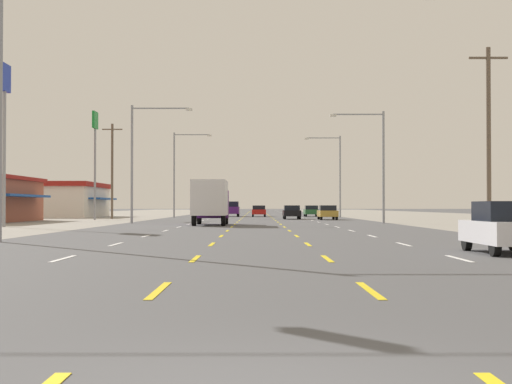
% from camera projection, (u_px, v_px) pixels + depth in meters
% --- Properties ---
extents(ground_plane, '(572.00, 572.00, 0.00)m').
position_uv_depth(ground_plane, '(256.00, 221.00, 71.51)').
color(ground_plane, '#4C4C4F').
extents(lane_markings, '(10.64, 227.60, 0.01)m').
position_uv_depth(lane_markings, '(255.00, 216.00, 110.00)').
color(lane_markings, white).
rests_on(lane_markings, ground).
extents(signal_span_wire, '(25.44, 0.53, 8.90)m').
position_uv_depth(signal_span_wire, '(253.00, 34.00, 17.37)').
color(signal_span_wire, brown).
rests_on(signal_span_wire, ground).
extents(hatchback_far_right_nearest, '(1.72, 3.90, 1.54)m').
position_uv_depth(hatchback_far_right_nearest, '(504.00, 227.00, 22.26)').
color(hatchback_far_right_nearest, silver).
rests_on(hatchback_far_right_nearest, ground).
extents(box_truck_inner_left_near, '(2.40, 7.20, 3.23)m').
position_uv_depth(box_truck_inner_left_near, '(209.00, 200.00, 55.13)').
color(box_truck_inner_left_near, '#4C196B').
rests_on(box_truck_inner_left_near, ground).
extents(sedan_far_right_mid, '(1.80, 4.50, 1.46)m').
position_uv_depth(sedan_far_right_mid, '(326.00, 212.00, 76.89)').
color(sedan_far_right_mid, '#B28C33').
rests_on(sedan_far_right_mid, ground).
extents(sedan_inner_right_midfar, '(1.80, 4.50, 1.46)m').
position_uv_depth(sedan_inner_right_midfar, '(290.00, 212.00, 80.24)').
color(sedan_inner_right_midfar, black).
rests_on(sedan_inner_right_midfar, ground).
extents(sedan_center_turn_far, '(1.80, 4.50, 1.46)m').
position_uv_depth(sedan_center_turn_far, '(257.00, 211.00, 98.23)').
color(sedan_center_turn_far, red).
rests_on(sedan_center_turn_far, ground).
extents(sedan_far_right_farther, '(1.80, 4.50, 1.46)m').
position_uv_depth(sedan_far_right_farther, '(309.00, 211.00, 99.33)').
color(sedan_far_right_farther, '#235B2D').
rests_on(sedan_far_right_farther, ground).
extents(suv_inner_left_farthest, '(1.98, 4.90, 1.98)m').
position_uv_depth(suv_inner_left_farthest, '(230.00, 209.00, 99.39)').
color(suv_inner_left_farthest, '#4C196B').
rests_on(suv_inner_left_farthest, ground).
extents(storefront_left_row_2, '(14.83, 15.99, 4.31)m').
position_uv_depth(storefront_left_row_2, '(44.00, 200.00, 95.41)').
color(storefront_left_row_2, silver).
rests_on(storefront_left_row_2, ground).
extents(pole_sign_left_row_1, '(0.24, 1.89, 10.91)m').
position_uv_depth(pole_sign_left_row_1, '(2.00, 105.00, 50.34)').
color(pole_sign_left_row_1, gray).
rests_on(pole_sign_left_row_1, ground).
extents(pole_sign_left_row_2, '(0.24, 1.88, 10.89)m').
position_uv_depth(pole_sign_left_row_2, '(93.00, 140.00, 75.87)').
color(pole_sign_left_row_2, gray).
rests_on(pole_sign_left_row_2, ground).
extents(streetlight_left_row_0, '(4.74, 0.26, 10.77)m').
position_uv_depth(streetlight_left_row_0, '(10.00, 82.00, 29.51)').
color(streetlight_left_row_0, gray).
rests_on(streetlight_left_row_0, ground).
extents(streetlight_right_row_0, '(3.87, 0.26, 9.95)m').
position_uv_depth(streetlight_right_row_0, '(508.00, 96.00, 29.55)').
color(streetlight_right_row_0, gray).
rests_on(streetlight_right_row_0, ground).
extents(streetlight_left_row_1, '(4.97, 0.26, 9.54)m').
position_uv_depth(streetlight_left_row_1, '(137.00, 153.00, 60.89)').
color(streetlight_left_row_1, gray).
rests_on(streetlight_left_row_1, ground).
extents(streetlight_right_row_1, '(4.42, 0.26, 9.05)m').
position_uv_depth(streetlight_right_row_1, '(376.00, 157.00, 60.93)').
color(streetlight_right_row_1, gray).
rests_on(streetlight_right_row_1, ground).
extents(streetlight_left_row_2, '(4.67, 0.26, 10.37)m').
position_uv_depth(streetlight_left_row_2, '(176.00, 168.00, 92.29)').
color(streetlight_left_row_2, gray).
rests_on(streetlight_left_row_2, ground).
extents(streetlight_right_row_2, '(4.46, 0.26, 9.97)m').
position_uv_depth(streetlight_right_row_2, '(335.00, 170.00, 92.33)').
color(streetlight_right_row_2, gray).
rests_on(streetlight_right_row_2, ground).
extents(utility_pole_right_row_0, '(2.20, 0.26, 10.37)m').
position_uv_depth(utility_pole_right_row_0, '(487.00, 135.00, 42.64)').
color(utility_pole_right_row_0, brown).
rests_on(utility_pole_right_row_0, ground).
extents(utility_pole_left_row_1, '(2.20, 0.26, 10.27)m').
position_uv_depth(utility_pole_left_row_1, '(110.00, 169.00, 81.40)').
color(utility_pole_left_row_1, brown).
rests_on(utility_pole_left_row_1, ground).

